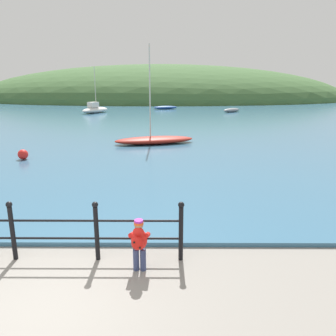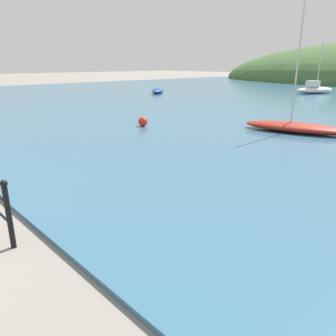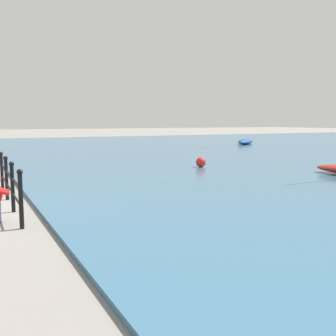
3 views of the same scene
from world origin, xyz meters
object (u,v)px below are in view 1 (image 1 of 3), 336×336
(boat_white_sailboat, at_px, (166,107))
(mooring_buoy, at_px, (23,154))
(boat_blue_hull, at_px, (95,109))
(boat_twin_mast, at_px, (232,110))
(child_in_coat, at_px, (139,241))
(boat_red_dinghy, at_px, (154,140))

(boat_white_sailboat, xyz_separation_m, mooring_buoy, (-5.95, -29.39, 0.01))
(boat_blue_hull, relative_size, mooring_buoy, 11.52)
(boat_blue_hull, bearing_deg, boat_white_sailboat, 35.96)
(boat_white_sailboat, height_order, boat_twin_mast, boat_twin_mast)
(child_in_coat, relative_size, boat_white_sailboat, 0.30)
(boat_red_dinghy, bearing_deg, mooring_buoy, -145.05)
(boat_blue_hull, bearing_deg, mooring_buoy, -85.07)
(boat_blue_hull, distance_m, boat_red_dinghy, 21.10)
(boat_twin_mast, bearing_deg, boat_blue_hull, -175.81)
(boat_white_sailboat, relative_size, mooring_buoy, 7.56)
(boat_twin_mast, relative_size, mooring_buoy, 5.82)
(child_in_coat, height_order, boat_twin_mast, child_in_coat)
(boat_twin_mast, height_order, boat_red_dinghy, boat_red_dinghy)
(boat_twin_mast, bearing_deg, boat_white_sailboat, 149.38)
(child_in_coat, xyz_separation_m, boat_twin_mast, (7.82, 33.50, -0.28))
(boat_twin_mast, bearing_deg, mooring_buoy, -119.10)
(boat_blue_hull, relative_size, boat_red_dinghy, 0.97)
(child_in_coat, relative_size, boat_red_dinghy, 0.19)
(boat_red_dinghy, bearing_deg, boat_twin_mast, 68.66)
(boat_blue_hull, height_order, boat_twin_mast, boat_blue_hull)
(boat_twin_mast, height_order, mooring_buoy, boat_twin_mast)
(boat_blue_hull, xyz_separation_m, mooring_buoy, (2.04, -23.59, -0.19))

